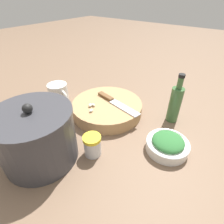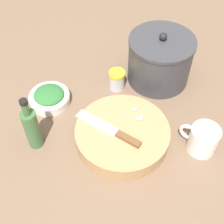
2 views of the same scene
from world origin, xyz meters
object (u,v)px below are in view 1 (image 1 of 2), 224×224
spice_jar (92,145)px  stock_pot (37,136)px  garlic_cloves (92,107)px  oil_bottle (175,103)px  chef_knife (115,102)px  herb_bowl (167,144)px  cutting_board (107,108)px  coffee_mug (59,93)px

spice_jar → stock_pot: stock_pot is taller
garlic_cloves → oil_bottle: (-0.28, -0.20, 0.02)m
spice_jar → chef_knife: bearing=-70.3°
herb_bowl → spice_jar: spice_jar is taller
herb_bowl → spice_jar: (0.19, 0.17, 0.01)m
garlic_cloves → spice_jar: spice_jar is taller
cutting_board → herb_bowl: bearing=171.2°
garlic_cloves → oil_bottle: bearing=-144.3°
herb_bowl → coffee_mug: 0.55m
garlic_cloves → stock_pot: size_ratio=0.23×
garlic_cloves → stock_pot: (-0.01, 0.26, 0.03)m
cutting_board → oil_bottle: size_ratio=1.47×
herb_bowl → oil_bottle: (0.05, -0.18, 0.06)m
chef_knife → stock_pot: bearing=3.7°
garlic_cloves → stock_pot: 0.26m
oil_bottle → stock_pot: same height
garlic_cloves → oil_bottle: oil_bottle is taller
chef_knife → stock_pot: (0.04, 0.35, 0.03)m
garlic_cloves → coffee_mug: coffee_mug is taller
coffee_mug → oil_bottle: (-0.49, -0.20, 0.04)m
chef_knife → coffee_mug: size_ratio=1.86×
oil_bottle → cutting_board: bearing=27.0°
cutting_board → herb_bowl: size_ratio=2.08×
coffee_mug → cutting_board: bearing=-163.7°
oil_bottle → stock_pot: (0.26, 0.46, 0.01)m
chef_knife → garlic_cloves: 0.11m
spice_jar → coffee_mug: size_ratio=0.59×
spice_jar → oil_bottle: 0.37m
chef_knife → coffee_mug: (0.27, 0.09, -0.01)m
cutting_board → coffee_mug: 0.25m
herb_bowl → coffee_mug: coffee_mug is taller
herb_bowl → stock_pot: size_ratio=0.61×
herb_bowl → oil_bottle: oil_bottle is taller
cutting_board → stock_pot: (0.01, 0.33, 0.06)m
herb_bowl → oil_bottle: 0.19m
garlic_cloves → herb_bowl: 0.33m
garlic_cloves → herb_bowl: garlic_cloves is taller
coffee_mug → oil_bottle: bearing=-158.1°
coffee_mug → herb_bowl: bearing=-177.5°
garlic_cloves → oil_bottle: size_ratio=0.26×
stock_pot → coffee_mug: bearing=-48.1°
chef_knife → coffee_mug: coffee_mug is taller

